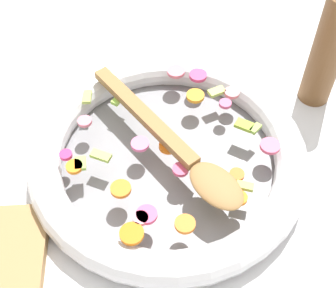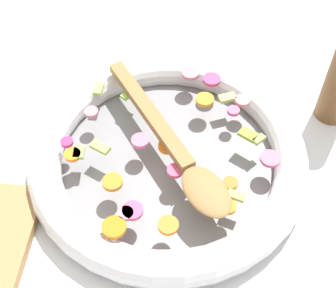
% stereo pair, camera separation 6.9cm
% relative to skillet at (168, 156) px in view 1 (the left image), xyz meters
% --- Properties ---
extents(ground_plane, '(4.00, 4.00, 0.00)m').
position_rel_skillet_xyz_m(ground_plane, '(0.00, 0.00, -0.02)').
color(ground_plane, silver).
extents(skillet, '(0.42, 0.42, 0.05)m').
position_rel_skillet_xyz_m(skillet, '(0.00, 0.00, 0.00)').
color(skillet, slate).
rests_on(skillet, ground_plane).
extents(chopped_vegetables, '(0.33, 0.34, 0.01)m').
position_rel_skillet_xyz_m(chopped_vegetables, '(-0.01, 0.01, 0.03)').
color(chopped_vegetables, orange).
rests_on(chopped_vegetables, skillet).
extents(wooden_spoon, '(0.22, 0.29, 0.01)m').
position_rel_skillet_xyz_m(wooden_spoon, '(-0.01, 0.02, 0.04)').
color(wooden_spoon, olive).
rests_on(wooden_spoon, chopped_vegetables).
extents(pepper_mill, '(0.05, 0.05, 0.23)m').
position_rel_skillet_xyz_m(pepper_mill, '(-0.26, -0.13, 0.09)').
color(pepper_mill, brown).
rests_on(pepper_mill, ground_plane).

